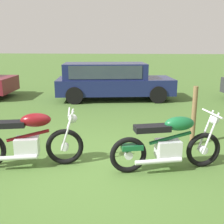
{
  "coord_description": "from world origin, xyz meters",
  "views": [
    {
      "loc": [
        0.77,
        -4.36,
        2.13
      ],
      "look_at": [
        0.19,
        1.82,
        0.56
      ],
      "focal_mm": 42.84,
      "sensor_mm": 36.0,
      "label": 1
    }
  ],
  "objects_px": {
    "motorcycle_maroon": "(27,140)",
    "fence_post_wooden": "(194,116)",
    "motorcycle_green": "(169,143)",
    "car_navy": "(110,78)"
  },
  "relations": [
    {
      "from": "motorcycle_green",
      "to": "car_navy",
      "type": "distance_m",
      "value": 6.3
    },
    {
      "from": "motorcycle_maroon",
      "to": "fence_post_wooden",
      "type": "xyz_separation_m",
      "value": [
        3.13,
        1.36,
        0.15
      ]
    },
    {
      "from": "car_navy",
      "to": "fence_post_wooden",
      "type": "distance_m",
      "value": 5.33
    },
    {
      "from": "motorcycle_green",
      "to": "fence_post_wooden",
      "type": "distance_m",
      "value": 1.42
    },
    {
      "from": "motorcycle_maroon",
      "to": "car_navy",
      "type": "relative_size",
      "value": 0.43
    },
    {
      "from": "motorcycle_green",
      "to": "car_navy",
      "type": "relative_size",
      "value": 0.42
    },
    {
      "from": "car_navy",
      "to": "fence_post_wooden",
      "type": "relative_size",
      "value": 3.64
    },
    {
      "from": "motorcycle_maroon",
      "to": "car_navy",
      "type": "distance_m",
      "value": 6.25
    },
    {
      "from": "motorcycle_green",
      "to": "car_navy",
      "type": "xyz_separation_m",
      "value": [
        -1.62,
        6.07,
        0.35
      ]
    },
    {
      "from": "motorcycle_green",
      "to": "motorcycle_maroon",
      "type": "bearing_deg",
      "value": 167.6
    }
  ]
}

